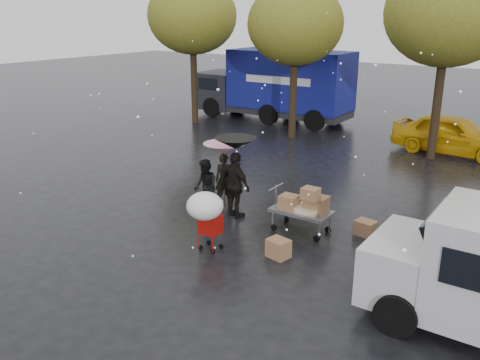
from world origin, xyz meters
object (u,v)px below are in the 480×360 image
Objects in this scene: person_pink at (225,180)px; person_black at (236,185)px; blue_truck at (275,85)px; yellow_taxi at (453,135)px; vendor_cart at (305,205)px; shopping_cart at (206,209)px.

person_pink is 1.00m from person_black.
yellow_taxi is (9.06, -1.77, -0.99)m from blue_truck.
shopping_cart reaches higher than vendor_cart.
shopping_cart is 12.41m from yellow_taxi.
person_black reaches higher than shopping_cart.
person_black is at bearing -75.81° from person_pink.
person_pink is at bearing 161.73° from yellow_taxi.
person_pink is 1.03× the size of shopping_cart.
person_pink is 0.99× the size of vendor_cart.
person_black is (0.80, -0.59, 0.16)m from person_pink.
yellow_taxi is at bearing 27.20° from person_pink.
shopping_cart is (0.65, -2.11, 0.16)m from person_black.
person_black is 0.22× the size of blue_truck.
yellow_taxi is (2.62, 12.13, -0.29)m from shopping_cart.
person_pink is 10.27m from yellow_taxi.
yellow_taxi is (4.07, 9.43, 0.02)m from person_pink.
yellow_taxi reaches higher than person_pink.
person_black is 13.16m from blue_truck.
shopping_cart is 0.18× the size of blue_truck.
yellow_taxi is at bearing 82.62° from vendor_cart.
vendor_cart is 9.97m from yellow_taxi.
person_pink is 2.83m from vendor_cart.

